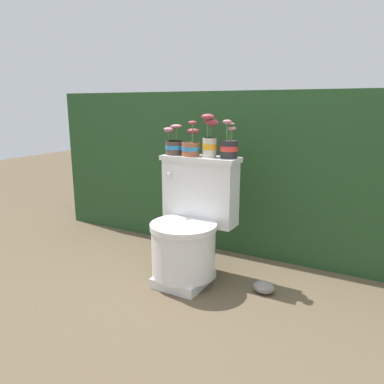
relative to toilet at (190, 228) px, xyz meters
The scene contains 8 objects.
ground_plane 0.37m from the toilet, 61.41° to the right, with size 12.00×12.00×0.00m, color brown.
hedge_backdrop 0.88m from the toilet, 85.43° to the left, with size 3.30×0.60×1.20m.
toilet is the anchor object (origin of this frame).
potted_plant_left 0.56m from the toilet, 145.41° to the left, with size 0.14×0.12×0.20m.
potted_plant_midleft 0.52m from the toilet, 116.27° to the left, with size 0.12×0.13×0.22m.
potted_plant_middle 0.57m from the toilet, 63.82° to the left, with size 0.10×0.10×0.27m.
potted_plant_midright 0.57m from the toilet, 38.74° to the left, with size 0.11×0.11×0.24m.
garden_stone 0.58m from the toilet, ahead, with size 0.13×0.10×0.07m.
Camera 1 is at (1.04, -1.84, 1.11)m, focal length 35.00 mm.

